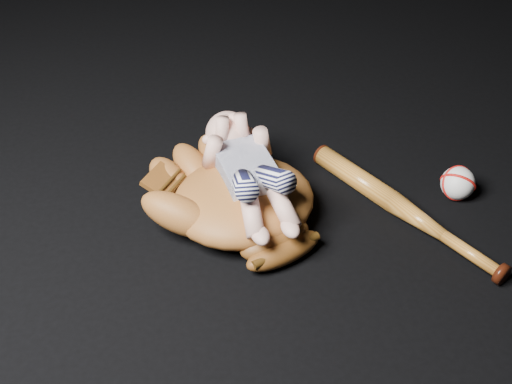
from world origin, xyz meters
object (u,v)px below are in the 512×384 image
baseball (458,183)px  newborn_baby (251,170)px  baseball_glove (243,195)px  baseball_bat (404,209)px

baseball → newborn_baby: bearing=-179.9°
baseball_glove → baseball: (0.48, 0.00, -0.03)m
baseball_glove → baseball: bearing=-24.0°
newborn_baby → baseball: bearing=-10.0°
newborn_baby → baseball_bat: 0.34m
baseball_glove → newborn_baby: bearing=-13.4°
newborn_baby → baseball: newborn_baby is taller
baseball → baseball_glove: bearing=-179.5°
baseball_bat → baseball: 0.15m
baseball_bat → baseball: baseball is taller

